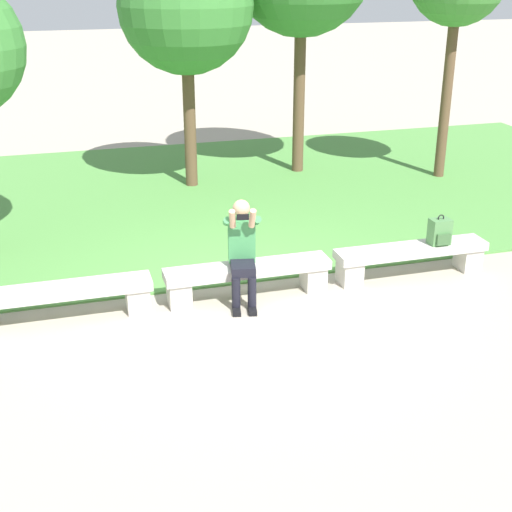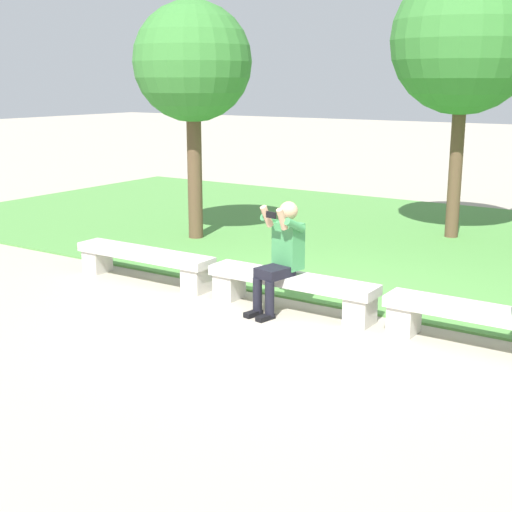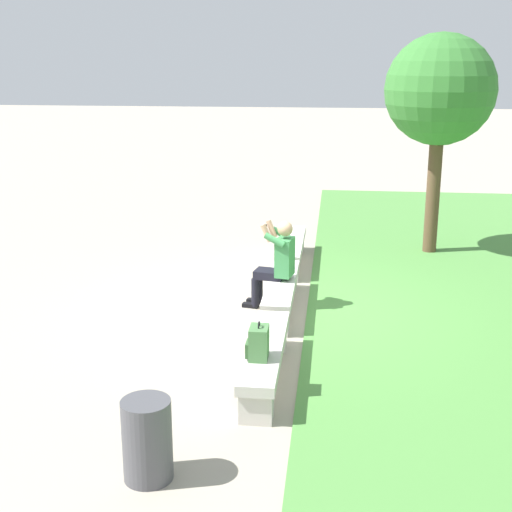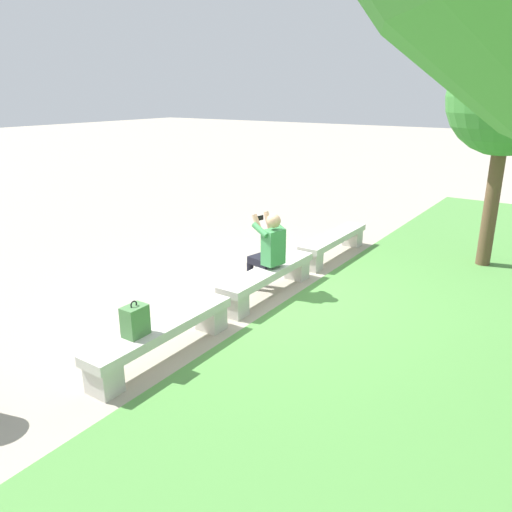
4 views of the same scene
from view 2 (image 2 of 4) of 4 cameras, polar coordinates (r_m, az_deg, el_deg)
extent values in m
plane|color=#A89E8C|center=(8.63, 2.80, -4.39)|extent=(80.00, 80.00, 0.00)
cube|color=#518E42|center=(12.46, 13.15, 1.06)|extent=(18.87, 8.00, 0.03)
cube|color=beige|center=(9.87, -8.95, 0.17)|extent=(2.18, 0.40, 0.12)
cube|color=beige|center=(10.55, -12.57, -0.38)|extent=(0.28, 0.34, 0.33)
cube|color=beige|center=(9.36, -4.77, -1.90)|extent=(0.28, 0.34, 0.33)
cube|color=beige|center=(8.51, 2.83, -1.89)|extent=(2.18, 0.40, 0.12)
cube|color=beige|center=(9.05, -2.14, -2.40)|extent=(0.28, 0.34, 0.33)
cube|color=beige|center=(8.17, 8.32, -4.35)|extent=(0.28, 0.34, 0.33)
cube|color=beige|center=(7.65, 18.17, -4.43)|extent=(2.18, 0.40, 0.12)
cube|color=beige|center=(7.98, 11.74, -4.96)|extent=(0.28, 0.34, 0.33)
cube|color=black|center=(8.41, -0.22, -4.64)|extent=(0.15, 0.26, 0.06)
cylinder|color=black|center=(8.40, 0.11, -3.17)|extent=(0.11, 0.11, 0.42)
cube|color=black|center=(8.28, 0.76, -4.94)|extent=(0.15, 0.26, 0.06)
cylinder|color=black|center=(8.26, 1.10, -3.45)|extent=(0.11, 0.11, 0.42)
cube|color=black|center=(8.39, 1.51, -1.27)|extent=(0.38, 0.47, 0.12)
cube|color=#3D894C|center=(8.48, 2.59, 0.84)|extent=(0.38, 0.28, 0.56)
sphere|color=tan|center=(8.40, 2.63, 3.63)|extent=(0.22, 0.22, 0.22)
cylinder|color=#3D894C|center=(8.48, 1.21, 2.85)|extent=(0.15, 0.32, 0.21)
cylinder|color=tan|center=(8.32, 0.87, 3.20)|extent=(0.13, 0.20, 0.27)
cylinder|color=#3D894C|center=(8.22, 3.12, 2.49)|extent=(0.15, 0.32, 0.21)
cylinder|color=tan|center=(8.15, 2.13, 2.97)|extent=(0.09, 0.19, 0.27)
cube|color=black|center=(8.18, 1.21, 3.30)|extent=(0.15, 0.04, 0.08)
cylinder|color=brown|center=(12.79, 15.70, 7.10)|extent=(0.23, 0.23, 2.61)
sphere|color=#387A33|center=(12.73, 16.31, 16.23)|extent=(2.43, 2.43, 2.43)
cylinder|color=brown|center=(12.32, -4.93, 6.85)|extent=(0.25, 0.25, 2.41)
sphere|color=#387A33|center=(12.24, -5.10, 15.22)|extent=(1.97, 1.97, 1.97)
camera|label=1|loc=(6.65, -69.38, 17.32)|focal=50.00mm
camera|label=3|loc=(9.66, 71.11, 10.26)|focal=50.00mm
camera|label=4|loc=(11.21, 45.07, 11.94)|focal=35.00mm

